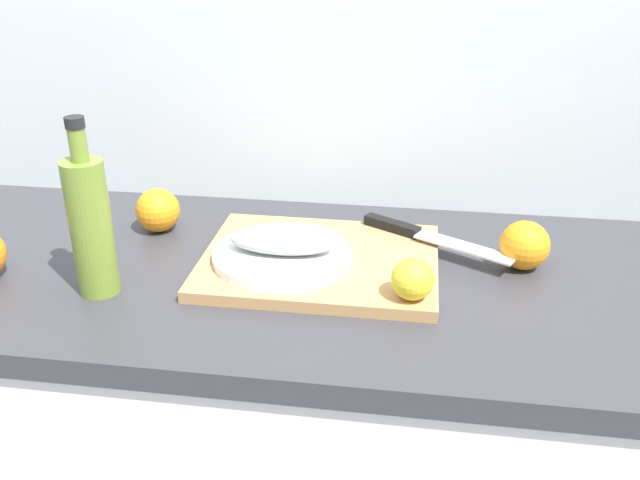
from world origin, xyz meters
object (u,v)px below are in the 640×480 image
object	(u,v)px
lemon_0	(413,279)
olive_oil_bottle	(91,224)
fish_fillet	(283,241)
chef_knife	(417,233)
white_plate	(283,254)
cutting_board	(320,261)

from	to	relation	value
lemon_0	olive_oil_bottle	world-z (taller)	olive_oil_bottle
fish_fillet	chef_knife	world-z (taller)	fish_fillet
white_plate	chef_knife	distance (m)	0.25
chef_knife	olive_oil_bottle	size ratio (longest dim) A/B	0.94
white_plate	lemon_0	world-z (taller)	lemon_0
cutting_board	white_plate	world-z (taller)	white_plate
cutting_board	fish_fillet	xyz separation A→B (m)	(-0.06, -0.02, 0.04)
white_plate	lemon_0	size ratio (longest dim) A/B	3.61
white_plate	lemon_0	xyz separation A→B (m)	(0.22, -0.10, 0.02)
cutting_board	chef_knife	bearing A→B (deg)	30.99
fish_fillet	chef_knife	size ratio (longest dim) A/B	0.66
chef_knife	olive_oil_bottle	bearing A→B (deg)	-126.13
chef_knife	lemon_0	size ratio (longest dim) A/B	4.12
white_plate	chef_knife	xyz separation A→B (m)	(0.22, 0.11, 0.00)
lemon_0	olive_oil_bottle	xyz separation A→B (m)	(-0.49, -0.01, 0.06)
fish_fillet	olive_oil_bottle	distance (m)	0.30
white_plate	olive_oil_bottle	bearing A→B (deg)	-157.17
white_plate	fish_fillet	distance (m)	0.03
lemon_0	olive_oil_bottle	distance (m)	0.50
white_plate	lemon_0	bearing A→B (deg)	-24.85
cutting_board	white_plate	bearing A→B (deg)	-163.84
chef_knife	olive_oil_bottle	world-z (taller)	olive_oil_bottle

